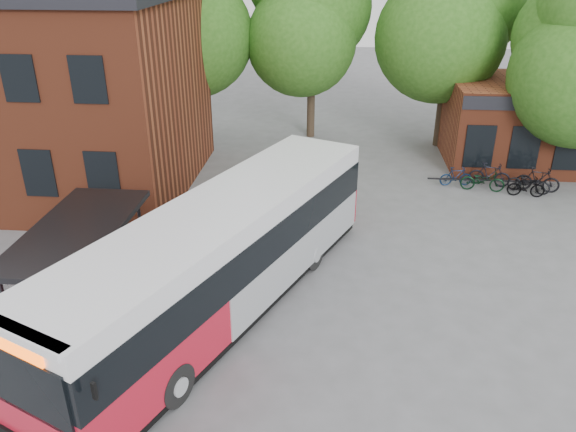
# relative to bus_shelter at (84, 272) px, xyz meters

# --- Properties ---
(ground) EXTENTS (100.00, 100.00, 0.00)m
(ground) POSITION_rel_bus_shelter_xyz_m (4.50, 1.00, -1.45)
(ground) COLOR slate
(bus_shelter) EXTENTS (3.60, 7.00, 2.90)m
(bus_shelter) POSITION_rel_bus_shelter_xyz_m (0.00, 0.00, 0.00)
(bus_shelter) COLOR #262629
(bus_shelter) RESTS_ON ground
(bike_rail) EXTENTS (5.20, 0.10, 0.38)m
(bike_rail) POSITION_rel_bus_shelter_xyz_m (13.78, 11.00, -1.26)
(bike_rail) COLOR #262629
(bike_rail) RESTS_ON ground
(tree_0) EXTENTS (7.92, 7.92, 11.00)m
(tree_0) POSITION_rel_bus_shelter_xyz_m (-1.50, 17.00, 4.05)
(tree_0) COLOR #295A18
(tree_0) RESTS_ON ground
(tree_1) EXTENTS (7.92, 7.92, 10.40)m
(tree_1) POSITION_rel_bus_shelter_xyz_m (5.50, 18.00, 3.75)
(tree_1) COLOR #295A18
(tree_1) RESTS_ON ground
(tree_2) EXTENTS (7.92, 7.92, 11.00)m
(tree_2) POSITION_rel_bus_shelter_xyz_m (12.50, 17.00, 4.05)
(tree_2) COLOR #295A18
(tree_2) RESTS_ON ground
(city_bus) EXTENTS (8.01, 13.33, 3.39)m
(city_bus) POSITION_rel_bus_shelter_xyz_m (3.90, 0.72, 0.24)
(city_bus) COLOR red
(city_bus) RESTS_ON ground
(bicycle_1) EXTENTS (1.51, 0.59, 0.88)m
(bicycle_1) POSITION_rel_bus_shelter_xyz_m (12.45, 11.12, -1.01)
(bicycle_1) COLOR #0E2446
(bicycle_1) RESTS_ON ground
(bicycle_3) EXTENTS (1.87, 0.92, 1.08)m
(bicycle_3) POSITION_rel_bus_shelter_xyz_m (13.95, 11.24, -0.91)
(bicycle_3) COLOR black
(bicycle_3) RESTS_ON ground
(bicycle_4) EXTENTS (1.95, 0.90, 0.99)m
(bicycle_4) POSITION_rel_bus_shelter_xyz_m (13.51, 10.60, -0.96)
(bicycle_4) COLOR black
(bicycle_4) RESTS_ON ground
(bicycle_5) EXTENTS (1.60, 0.63, 0.94)m
(bicycle_5) POSITION_rel_bus_shelter_xyz_m (15.25, 10.10, -0.98)
(bicycle_5) COLOR black
(bicycle_5) RESTS_ON ground
(bicycle_6) EXTENTS (1.88, 1.24, 0.93)m
(bicycle_6) POSITION_rel_bus_shelter_xyz_m (15.50, 10.59, -0.98)
(bicycle_6) COLOR black
(bicycle_6) RESTS_ON ground
(bicycle_7) EXTENTS (1.90, 0.96, 1.10)m
(bicycle_7) POSITION_rel_bus_shelter_xyz_m (15.92, 10.76, -0.90)
(bicycle_7) COLOR black
(bicycle_7) RESTS_ON ground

